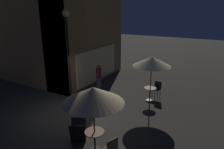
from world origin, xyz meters
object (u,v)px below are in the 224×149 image
at_px(cafe_table_0, 150,92).
at_px(cafe_chair_0, 157,87).
at_px(street_lamp_near_corner, 68,39).
at_px(menu_sandwich_board, 78,131).
at_px(cafe_table_1, 95,137).
at_px(cafe_chair_1, 111,149).
at_px(patio_umbrella_0, 152,62).
at_px(patron_standing_0, 99,78).
at_px(patio_umbrella_1, 93,95).

height_order(cafe_table_0, cafe_chair_0, cafe_chair_0).
xyz_separation_m(street_lamp_near_corner, menu_sandwich_board, (-2.45, -2.39, -2.92)).
relative_size(street_lamp_near_corner, cafe_table_1, 6.27).
relative_size(street_lamp_near_corner, cafe_chair_1, 4.95).
bearing_deg(patio_umbrella_0, cafe_chair_0, -9.39).
bearing_deg(patron_standing_0, cafe_table_0, 80.34).
height_order(cafe_table_1, cafe_chair_0, cafe_chair_0).
relative_size(patio_umbrella_1, cafe_chair_0, 2.67).
height_order(cafe_chair_1, patron_standing_0, patron_standing_0).
bearing_deg(street_lamp_near_corner, patio_umbrella_0, -57.68).
bearing_deg(cafe_table_0, cafe_chair_1, -174.39).
height_order(patio_umbrella_1, cafe_chair_1, patio_umbrella_1).
bearing_deg(cafe_chair_0, cafe_table_0, 0.00).
distance_m(menu_sandwich_board, patron_standing_0, 4.91).
bearing_deg(cafe_table_1, cafe_table_0, -3.59).
bearing_deg(cafe_table_1, cafe_chair_1, -110.55).
xyz_separation_m(cafe_table_1, cafe_chair_0, (5.59, -0.43, 0.01)).
distance_m(street_lamp_near_corner, cafe_chair_1, 5.66).
bearing_deg(cafe_table_0, patron_standing_0, 93.63).
height_order(menu_sandwich_board, cafe_table_0, menu_sandwich_board).
relative_size(street_lamp_near_corner, cafe_chair_0, 5.33).
height_order(menu_sandwich_board, cafe_chair_1, cafe_chair_1).
relative_size(street_lamp_near_corner, menu_sandwich_board, 5.66).
distance_m(menu_sandwich_board, cafe_chair_0, 5.61).
distance_m(patio_umbrella_0, patron_standing_0, 3.38).
xyz_separation_m(cafe_chair_0, cafe_chair_1, (-5.89, -0.37, 0.02)).
xyz_separation_m(cafe_table_1, cafe_chair_1, (-0.30, -0.80, 0.04)).
distance_m(street_lamp_near_corner, patio_umbrella_1, 4.30).
bearing_deg(street_lamp_near_corner, patron_standing_0, -11.39).
relative_size(menu_sandwich_board, patio_umbrella_1, 0.35).
height_order(cafe_table_1, patio_umbrella_1, patio_umbrella_1).
distance_m(cafe_table_1, cafe_chair_1, 0.86).
height_order(menu_sandwich_board, patio_umbrella_1, patio_umbrella_1).
xyz_separation_m(cafe_chair_0, patron_standing_0, (-1.00, 3.23, 0.30)).
distance_m(patio_umbrella_0, cafe_chair_1, 5.37).
bearing_deg(cafe_chair_0, patron_standing_0, -63.44).
bearing_deg(patio_umbrella_0, cafe_chair_1, -174.39).
bearing_deg(cafe_chair_1, street_lamp_near_corner, -15.16).
xyz_separation_m(cafe_table_1, patio_umbrella_1, (-0.00, 0.00, 1.56)).
distance_m(cafe_chair_1, patron_standing_0, 6.08).
distance_m(menu_sandwich_board, cafe_table_1, 0.83).
relative_size(cafe_table_1, patio_umbrella_0, 0.31).
bearing_deg(patron_standing_0, menu_sandwich_board, 10.58).
relative_size(menu_sandwich_board, cafe_table_0, 1.10).
height_order(patio_umbrella_0, patron_standing_0, patio_umbrella_0).
relative_size(patio_umbrella_0, cafe_chair_0, 2.75).
xyz_separation_m(patio_umbrella_0, cafe_chair_0, (0.80, -0.13, -1.64)).
bearing_deg(menu_sandwich_board, patio_umbrella_1, -129.80).
distance_m(cafe_table_0, cafe_table_1, 4.80).
relative_size(cafe_table_1, cafe_chair_1, 0.79).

